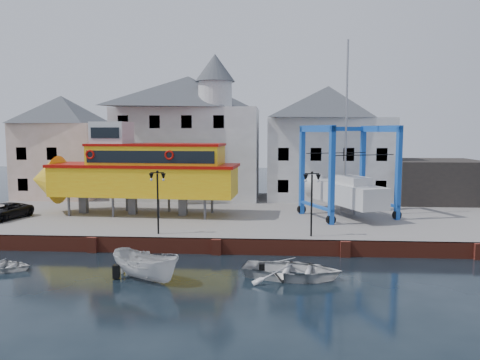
{
  "coord_description": "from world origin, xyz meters",
  "views": [
    {
      "loc": [
        3.46,
        -28.64,
        7.76
      ],
      "look_at": [
        1.0,
        7.0,
        4.0
      ],
      "focal_mm": 35.0,
      "sensor_mm": 36.0,
      "label": 1
    }
  ],
  "objects": [
    {
      "name": "tour_boat",
      "position": [
        -7.83,
        8.3,
        4.53
      ],
      "size": [
        17.41,
        5.13,
        7.49
      ],
      "rotation": [
        0.0,
        0.0,
        -0.06
      ],
      "color": "#59595E",
      "rests_on": "hardstanding"
    },
    {
      "name": "motorboat_a",
      "position": [
        -3.08,
        -5.23,
        0.0
      ],
      "size": [
        4.69,
        3.72,
        1.72
      ],
      "primitive_type": "imported",
      "rotation": [
        0.0,
        0.0,
        1.03
      ],
      "color": "silver",
      "rests_on": "ground"
    },
    {
      "name": "motorboat_d",
      "position": [
        -11.62,
        -4.15,
        0.0
      ],
      "size": [
        3.41,
        2.46,
        0.7
      ],
      "primitive_type": "imported",
      "rotation": [
        0.0,
        0.0,
        1.56
      ],
      "color": "silver",
      "rests_on": "ground"
    },
    {
      "name": "ground",
      "position": [
        0.0,
        0.0,
        0.0
      ],
      "size": [
        140.0,
        140.0,
        0.0
      ],
      "primitive_type": "plane",
      "color": "black",
      "rests_on": "ground"
    },
    {
      "name": "travel_lift",
      "position": [
        9.12,
        9.16,
        3.3
      ],
      "size": [
        7.88,
        9.32,
        13.8
      ],
      "rotation": [
        0.0,
        0.0,
        0.4
      ],
      "color": "#1A4FB3",
      "rests_on": "hardstanding"
    },
    {
      "name": "building_white_main",
      "position": [
        -4.87,
        18.39,
        7.34
      ],
      "size": [
        14.0,
        8.3,
        14.0
      ],
      "color": "#BABABA",
      "rests_on": "hardstanding"
    },
    {
      "name": "shed_dark",
      "position": [
        19.0,
        17.0,
        3.0
      ],
      "size": [
        8.0,
        7.0,
        4.0
      ],
      "primitive_type": "cube",
      "color": "black",
      "rests_on": "hardstanding"
    },
    {
      "name": "motorboat_b",
      "position": [
        4.56,
        -4.38,
        0.0
      ],
      "size": [
        5.78,
        4.57,
        1.08
      ],
      "primitive_type": "imported",
      "rotation": [
        0.0,
        0.0,
        1.4
      ],
      "color": "silver",
      "rests_on": "ground"
    },
    {
      "name": "hardstanding",
      "position": [
        0.0,
        11.0,
        0.5
      ],
      "size": [
        44.0,
        22.0,
        1.0
      ],
      "primitive_type": "cube",
      "color": "slate",
      "rests_on": "ground"
    },
    {
      "name": "quay_wall",
      "position": [
        -0.0,
        0.1,
        0.5
      ],
      "size": [
        44.0,
        0.47,
        1.0
      ],
      "color": "maroon",
      "rests_on": "ground"
    },
    {
      "name": "building_pink",
      "position": [
        -18.0,
        18.0,
        6.15
      ],
      "size": [
        8.0,
        7.0,
        10.3
      ],
      "color": "#C6A68D",
      "rests_on": "hardstanding"
    },
    {
      "name": "van",
      "position": [
        -17.02,
        5.45,
        1.61
      ],
      "size": [
        3.08,
        4.79,
        1.23
      ],
      "primitive_type": "imported",
      "rotation": [
        0.0,
        0.0,
        -0.25
      ],
      "color": "black",
      "rests_on": "hardstanding"
    },
    {
      "name": "building_white_right",
      "position": [
        9.0,
        19.0,
        6.6
      ],
      "size": [
        12.0,
        8.0,
        11.2
      ],
      "color": "#BABABA",
      "rests_on": "hardstanding"
    },
    {
      "name": "lamp_post_right",
      "position": [
        6.0,
        1.2,
        4.17
      ],
      "size": [
        1.12,
        0.32,
        4.2
      ],
      "color": "black",
      "rests_on": "hardstanding"
    },
    {
      "name": "lamp_post_left",
      "position": [
        -4.0,
        1.2,
        4.17
      ],
      "size": [
        1.12,
        0.32,
        4.2
      ],
      "color": "black",
      "rests_on": "hardstanding"
    }
  ]
}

